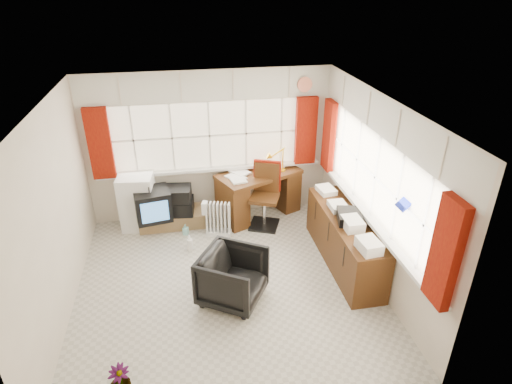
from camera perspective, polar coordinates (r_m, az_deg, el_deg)
ground at (r=6.02m, az=-3.83°, el=-12.13°), size 4.00×4.00×0.00m
room_walls at (r=5.20m, az=-4.34°, el=0.76°), size 4.00×4.00×4.00m
window_back at (r=7.19m, az=-5.99°, el=3.61°), size 3.70×0.12×3.60m
window_right at (r=5.95m, az=14.79°, el=-2.51°), size 0.12×3.70×3.60m
curtains at (r=6.19m, az=3.23°, el=4.85°), size 3.83×3.83×1.15m
overhead_cabinets at (r=6.00m, az=3.82°, el=12.12°), size 3.98×3.98×0.48m
desk at (r=7.37m, az=0.37°, el=0.06°), size 1.55×1.19×0.83m
desk_lamp at (r=7.18m, az=3.62°, el=5.02°), size 0.16×0.14×0.43m
task_chair at (r=7.05m, az=1.32°, el=0.02°), size 0.60×0.62×1.10m
office_chair at (r=5.56m, az=-3.12°, el=-11.27°), size 1.04×1.04×0.70m
radiator at (r=6.90m, az=-5.04°, el=-4.03°), size 0.42×0.26×0.59m
credenza at (r=6.31m, az=11.68°, el=-6.19°), size 0.50×2.00×0.85m
file_tray at (r=6.03m, az=12.32°, el=-3.24°), size 0.40×0.46×0.13m
tv_bench at (r=7.34m, az=-9.80°, el=-3.31°), size 1.40×0.50×0.25m
crt_tv at (r=7.04m, az=-13.62°, el=-1.64°), size 0.62×0.59×0.50m
hifi_stack at (r=7.14m, az=-10.99°, el=-1.16°), size 0.69×0.48×0.46m
mini_fridge at (r=7.29m, az=-15.42°, el=-1.12°), size 0.61×0.62×0.93m
spray_bottle_a at (r=6.65m, az=-8.82°, el=-6.70°), size 0.11×0.11×0.26m
spray_bottle_b at (r=7.06m, az=-9.38°, el=-4.95°), size 0.10×0.11×0.18m
flower_vase at (r=4.84m, az=-17.69°, el=-22.97°), size 0.22×0.22×0.38m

